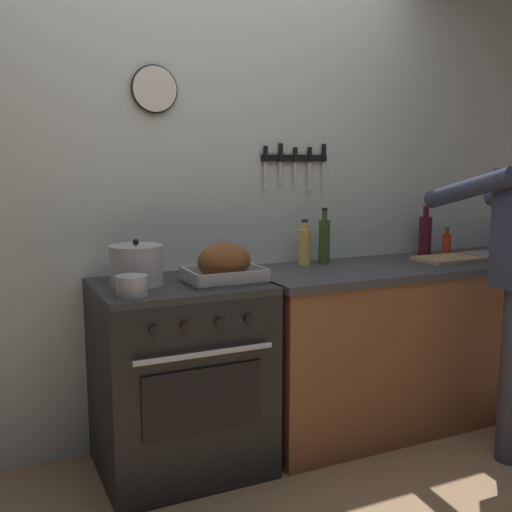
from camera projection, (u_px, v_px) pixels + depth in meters
wall_back at (196, 191)px, 3.12m from camera, size 6.00×0.13×2.60m
counter_block at (420, 338)px, 3.44m from camera, size 2.03×0.65×0.90m
stove at (180, 376)px, 2.83m from camera, size 0.76×0.67×0.90m
roasting_pan at (224, 264)px, 2.76m from camera, size 0.35×0.26×0.18m
stock_pot at (136, 265)px, 2.70m from camera, size 0.24×0.24×0.21m
saucepan at (132, 286)px, 2.48m from camera, size 0.13×0.13×0.09m
cutting_board at (449, 259)px, 3.40m from camera, size 0.36×0.24×0.02m
bottle_hot_sauce at (446, 244)px, 3.58m from camera, size 0.05×0.05×0.17m
bottle_cooking_oil at (304, 246)px, 3.24m from camera, size 0.07×0.07×0.25m
bottle_olive_oil at (324, 241)px, 3.27m from camera, size 0.06×0.06×0.31m
bottle_wine_red at (425, 235)px, 3.57m from camera, size 0.07×0.07×0.30m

